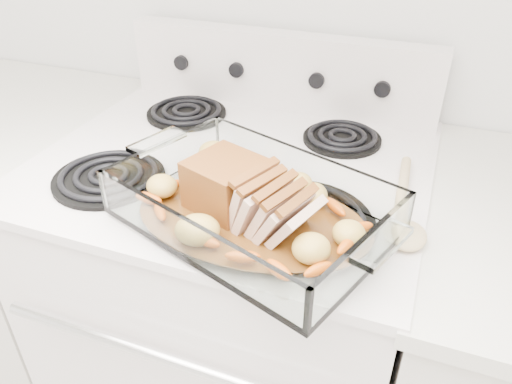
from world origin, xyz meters
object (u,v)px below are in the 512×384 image
(electric_range, at_px, (238,314))
(baking_dish, at_px, (252,212))
(pork_roast, at_px, (239,195))
(counter_left, at_px, (31,258))

(electric_range, xyz_separation_m, baking_dish, (0.12, -0.20, 0.48))
(electric_range, bearing_deg, pork_roast, -64.37)
(baking_dish, bearing_deg, counter_left, -174.77)
(baking_dish, xyz_separation_m, pork_roast, (-0.02, -0.00, 0.03))
(electric_range, xyz_separation_m, pork_roast, (0.10, -0.20, 0.51))
(counter_left, bearing_deg, pork_roast, -14.73)
(pork_roast, bearing_deg, counter_left, 156.27)
(baking_dish, distance_m, pork_roast, 0.04)
(baking_dish, relative_size, pork_roast, 1.87)
(counter_left, bearing_deg, electric_range, 0.10)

